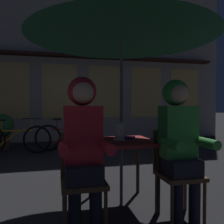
{
  "coord_description": "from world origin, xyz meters",
  "views": [
    {
      "loc": [
        -0.72,
        -2.54,
        1.13
      ],
      "look_at": [
        0.0,
        0.45,
        1.05
      ],
      "focal_mm": 37.52,
      "sensor_mm": 36.0,
      "label": 1
    }
  ],
  "objects_px": {
    "bicycle_third": "(68,137)",
    "potted_plant": "(2,128)",
    "cafe_table": "(121,149)",
    "lantern": "(119,130)",
    "person_right_hooded": "(179,134)",
    "chair_right": "(176,168)",
    "patio_umbrella": "(121,23)",
    "book": "(126,138)",
    "person_left_hooded": "(83,137)",
    "chair_left": "(83,174)",
    "bicycle_second": "(14,139)"
  },
  "relations": [
    {
      "from": "chair_left",
      "to": "bicycle_second",
      "type": "xyz_separation_m",
      "value": [
        -1.19,
        3.67,
        -0.14
      ]
    },
    {
      "from": "patio_umbrella",
      "to": "person_left_hooded",
      "type": "xyz_separation_m",
      "value": [
        -0.48,
        -0.43,
        -1.21
      ]
    },
    {
      "from": "lantern",
      "to": "person_left_hooded",
      "type": "bearing_deg",
      "value": -136.81
    },
    {
      "from": "book",
      "to": "person_left_hooded",
      "type": "bearing_deg",
      "value": -108.33
    },
    {
      "from": "book",
      "to": "person_right_hooded",
      "type": "bearing_deg",
      "value": -25.15
    },
    {
      "from": "person_right_hooded",
      "to": "bicycle_third",
      "type": "relative_size",
      "value": 0.84
    },
    {
      "from": "chair_right",
      "to": "person_left_hooded",
      "type": "bearing_deg",
      "value": -176.61
    },
    {
      "from": "person_right_hooded",
      "to": "bicycle_second",
      "type": "relative_size",
      "value": 0.83
    },
    {
      "from": "person_left_hooded",
      "to": "bicycle_second",
      "type": "distance_m",
      "value": 3.94
    },
    {
      "from": "person_right_hooded",
      "to": "potted_plant",
      "type": "height_order",
      "value": "person_right_hooded"
    },
    {
      "from": "person_left_hooded",
      "to": "potted_plant",
      "type": "height_order",
      "value": "person_left_hooded"
    },
    {
      "from": "cafe_table",
      "to": "patio_umbrella",
      "type": "xyz_separation_m",
      "value": [
        0.0,
        0.0,
        1.42
      ]
    },
    {
      "from": "lantern",
      "to": "potted_plant",
      "type": "distance_m",
      "value": 4.53
    },
    {
      "from": "chair_right",
      "to": "bicycle_second",
      "type": "xyz_separation_m",
      "value": [
        -2.15,
        3.67,
        -0.14
      ]
    },
    {
      "from": "chair_right",
      "to": "chair_left",
      "type": "bearing_deg",
      "value": 180.0
    },
    {
      "from": "bicycle_second",
      "to": "book",
      "type": "distance_m",
      "value": 3.67
    },
    {
      "from": "lantern",
      "to": "bicycle_third",
      "type": "xyz_separation_m",
      "value": [
        -0.39,
        3.4,
        -0.51
      ]
    },
    {
      "from": "bicycle_third",
      "to": "potted_plant",
      "type": "distance_m",
      "value": 1.79
    },
    {
      "from": "cafe_table",
      "to": "lantern",
      "type": "distance_m",
      "value": 0.22
    },
    {
      "from": "cafe_table",
      "to": "lantern",
      "type": "height_order",
      "value": "lantern"
    },
    {
      "from": "patio_umbrella",
      "to": "lantern",
      "type": "height_order",
      "value": "patio_umbrella"
    },
    {
      "from": "book",
      "to": "chair_right",
      "type": "bearing_deg",
      "value": -22.02
    },
    {
      "from": "chair_right",
      "to": "book",
      "type": "xyz_separation_m",
      "value": [
        -0.39,
        0.48,
        0.26
      ]
    },
    {
      "from": "lantern",
      "to": "potted_plant",
      "type": "xyz_separation_m",
      "value": [
        -2.06,
        4.02,
        -0.32
      ]
    },
    {
      "from": "person_left_hooded",
      "to": "book",
      "type": "relative_size",
      "value": 7.0
    },
    {
      "from": "patio_umbrella",
      "to": "person_right_hooded",
      "type": "relative_size",
      "value": 1.65
    },
    {
      "from": "chair_right",
      "to": "book",
      "type": "distance_m",
      "value": 0.67
    },
    {
      "from": "cafe_table",
      "to": "book",
      "type": "xyz_separation_m",
      "value": [
        0.09,
        0.11,
        0.11
      ]
    },
    {
      "from": "chair_right",
      "to": "bicycle_third",
      "type": "xyz_separation_m",
      "value": [
        -0.89,
        3.77,
        -0.14
      ]
    },
    {
      "from": "lantern",
      "to": "chair_right",
      "type": "bearing_deg",
      "value": -36.52
    },
    {
      "from": "lantern",
      "to": "chair_left",
      "type": "xyz_separation_m",
      "value": [
        -0.46,
        -0.37,
        -0.37
      ]
    },
    {
      "from": "bicycle_second",
      "to": "chair_left",
      "type": "bearing_deg",
      "value": -72.07
    },
    {
      "from": "person_right_hooded",
      "to": "book",
      "type": "relative_size",
      "value": 7.0
    },
    {
      "from": "cafe_table",
      "to": "patio_umbrella",
      "type": "bearing_deg",
      "value": 0.0
    },
    {
      "from": "person_left_hooded",
      "to": "patio_umbrella",
      "type": "bearing_deg",
      "value": 41.57
    },
    {
      "from": "person_right_hooded",
      "to": "chair_left",
      "type": "bearing_deg",
      "value": 176.61
    },
    {
      "from": "chair_left",
      "to": "chair_right",
      "type": "xyz_separation_m",
      "value": [
        0.96,
        0.0,
        0.0
      ]
    },
    {
      "from": "lantern",
      "to": "person_right_hooded",
      "type": "height_order",
      "value": "person_right_hooded"
    },
    {
      "from": "chair_right",
      "to": "person_right_hooded",
      "type": "distance_m",
      "value": 0.36
    },
    {
      "from": "chair_right",
      "to": "bicycle_third",
      "type": "relative_size",
      "value": 0.52
    },
    {
      "from": "chair_left",
      "to": "bicycle_third",
      "type": "height_order",
      "value": "chair_left"
    },
    {
      "from": "person_left_hooded",
      "to": "bicycle_third",
      "type": "distance_m",
      "value": 3.86
    },
    {
      "from": "patio_umbrella",
      "to": "potted_plant",
      "type": "bearing_deg",
      "value": 117.36
    },
    {
      "from": "cafe_table",
      "to": "person_left_hooded",
      "type": "xyz_separation_m",
      "value": [
        -0.48,
        -0.43,
        0.21
      ]
    },
    {
      "from": "chair_left",
      "to": "potted_plant",
      "type": "distance_m",
      "value": 4.68
    },
    {
      "from": "bicycle_third",
      "to": "chair_right",
      "type": "bearing_deg",
      "value": -76.67
    },
    {
      "from": "potted_plant",
      "to": "cafe_table",
      "type": "bearing_deg",
      "value": -62.64
    },
    {
      "from": "patio_umbrella",
      "to": "person_right_hooded",
      "type": "height_order",
      "value": "patio_umbrella"
    },
    {
      "from": "cafe_table",
      "to": "chair_left",
      "type": "height_order",
      "value": "chair_left"
    },
    {
      "from": "chair_right",
      "to": "person_right_hooded",
      "type": "bearing_deg",
      "value": -90.0
    }
  ]
}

